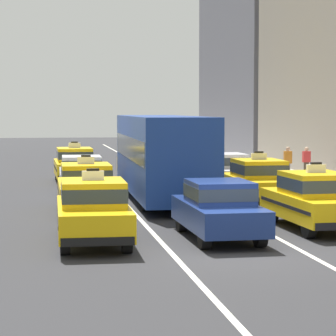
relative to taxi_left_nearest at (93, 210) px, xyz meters
name	(u,v)px	position (x,y,z in m)	size (l,w,h in m)	color
ground_plane	(238,253)	(3.37, -1.93, -0.88)	(160.00, 160.00, 0.00)	#2B2B2D
lane_stripe_left_center	(104,180)	(1.77, 18.07, -0.87)	(0.14, 80.00, 0.01)	silver
lane_stripe_center_right	(168,179)	(4.97, 18.07, -0.87)	(0.14, 80.00, 0.01)	silver
sidewalk_curb	(311,186)	(10.57, 13.07, -0.80)	(4.00, 90.00, 0.15)	#9E9993
taxi_left_nearest	(93,210)	(0.00, 0.00, 0.00)	(1.89, 4.59, 1.96)	black
taxi_left_second	(86,187)	(0.18, 6.06, 0.00)	(1.84, 4.57, 1.96)	black
sedan_left_third	(82,174)	(0.34, 11.88, -0.03)	(1.84, 4.33, 1.58)	black
taxi_left_fourth	(74,164)	(0.29, 17.20, 0.00)	(1.88, 4.58, 1.96)	black
sedan_center_nearest	(219,208)	(3.37, 0.13, -0.03)	(1.84, 4.33, 1.58)	black
bus_center_second	(161,153)	(3.28, 9.52, 0.94)	(2.73, 11.25, 3.22)	black
taxi_center_third	(140,162)	(3.56, 18.33, 0.00)	(1.84, 4.57, 1.96)	black
taxi_right_nearest	(314,199)	(6.48, 1.37, 0.00)	(1.95, 4.61, 1.96)	black
taxi_right_second	(258,181)	(6.49, 7.31, 0.00)	(1.84, 4.57, 1.96)	black
sedan_right_third	(226,170)	(6.60, 12.74, -0.03)	(1.88, 4.35, 1.58)	black
taxi_right_fourth	(195,160)	(6.53, 19.06, 0.00)	(1.93, 4.60, 1.96)	black
pedestrian_mid_block	(306,163)	(11.20, 15.44, 0.06)	(0.36, 0.24, 1.55)	#473828
pedestrian_trailing	(288,163)	(10.22, 15.24, 0.07)	(0.36, 0.24, 1.58)	slate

